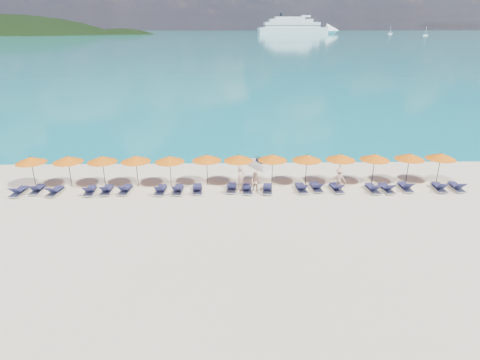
{
  "coord_description": "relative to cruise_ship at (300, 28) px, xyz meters",
  "views": [
    {
      "loc": [
        -0.53,
        -21.36,
        10.58
      ],
      "look_at": [
        0.0,
        3.0,
        1.2
      ],
      "focal_mm": 30.0,
      "sensor_mm": 36.0,
      "label": 1
    }
  ],
  "objects": [
    {
      "name": "umbrella_11",
      "position": [
        -83.91,
        -565.11,
        -6.35
      ],
      "size": [
        2.1,
        2.1,
        2.28
      ],
      "color": "black",
      "rests_on": "ground"
    },
    {
      "name": "lounger_14",
      "position": [
        -89.27,
        -566.45,
        -8.13
      ],
      "size": [
        0.79,
        1.75,
        0.66
      ],
      "rotation": [
        0.0,
        0.0,
        0.1
      ],
      "color": "silver",
      "rests_on": "ground"
    },
    {
      "name": "jetski",
      "position": [
        -94.2,
        -561.51,
        -8.06
      ],
      "size": [
        1.7,
        2.18,
        0.74
      ],
      "rotation": [
        0.0,
        0.0,
        0.52
      ],
      "color": "silver",
      "rests_on": "ground"
    },
    {
      "name": "beachgoer_b",
      "position": [
        -94.83,
        -566.55,
        -7.63
      ],
      "size": [
        0.81,
        0.66,
        1.46
      ],
      "primitive_type": "imported",
      "rotation": [
        0.0,
        0.0,
        -0.41
      ],
      "color": "#D7A285",
      "rests_on": "ground"
    },
    {
      "name": "umbrella_4",
      "position": [
        -100.73,
        -565.32,
        -6.35
      ],
      "size": [
        2.1,
        2.1,
        2.28
      ],
      "color": "black",
      "rests_on": "ground"
    },
    {
      "name": "lounger_18",
      "position": [
        -82.18,
        -566.48,
        -8.13
      ],
      "size": [
        0.78,
        1.75,
        0.66
      ],
      "rotation": [
        0.0,
        0.0,
        -0.09
      ],
      "color": "silver",
      "rests_on": "ground"
    },
    {
      "name": "umbrella_12",
      "position": [
        -81.67,
        -565.08,
        -6.35
      ],
      "size": [
        2.1,
        2.1,
        2.28
      ],
      "color": "black",
      "rests_on": "ground"
    },
    {
      "name": "lounger_5",
      "position": [
        -103.67,
        -566.43,
        -8.13
      ],
      "size": [
        0.77,
        1.75,
        0.66
      ],
      "rotation": [
        0.0,
        0.0,
        -0.09
      ],
      "color": "silver",
      "rests_on": "ground"
    },
    {
      "name": "umbrella_1",
      "position": [
        -107.73,
        -565.23,
        -6.35
      ],
      "size": [
        2.1,
        2.1,
        2.28
      ],
      "color": "black",
      "rests_on": "ground"
    },
    {
      "name": "lounger_19",
      "position": [
        -80.95,
        -566.45,
        -8.13
      ],
      "size": [
        0.72,
        1.73,
        0.66
      ],
      "rotation": [
        0.0,
        0.0,
        -0.06
      ],
      "color": "silver",
      "rests_on": "ground"
    },
    {
      "name": "lounger_10",
      "position": [
        -95.42,
        -566.47,
        -8.13
      ],
      "size": [
        0.72,
        1.73,
        0.66
      ],
      "rotation": [
        0.0,
        0.0,
        0.06
      ],
      "color": "silver",
      "rests_on": "ground"
    },
    {
      "name": "lounger_3",
      "position": [
        -106.0,
        -566.58,
        -8.13
      ],
      "size": [
        0.74,
        1.74,
        0.66
      ],
      "rotation": [
        0.0,
        0.0,
        0.07
      ],
      "color": "silver",
      "rests_on": "ground"
    },
    {
      "name": "lounger_8",
      "position": [
        -98.79,
        -566.43,
        -8.13
      ],
      "size": [
        0.72,
        1.73,
        0.66
      ],
      "rotation": [
        0.0,
        0.0,
        0.06
      ],
      "color": "silver",
      "rests_on": "ground"
    },
    {
      "name": "lounger_4",
      "position": [
        -104.91,
        -566.48,
        -8.13
      ],
      "size": [
        0.67,
        1.72,
        0.66
      ],
      "rotation": [
        0.0,
        0.0,
        0.03
      ],
      "color": "silver",
      "rests_on": "ground"
    },
    {
      "name": "lounger_13",
      "position": [
        -90.62,
        -566.27,
        -8.13
      ],
      "size": [
        0.71,
        1.73,
        0.66
      ],
      "rotation": [
        0.0,
        0.0,
        0.06
      ],
      "color": "silver",
      "rests_on": "ground"
    },
    {
      "name": "umbrella_0",
      "position": [
        -110.21,
        -565.31,
        -6.35
      ],
      "size": [
        2.1,
        2.1,
        2.28
      ],
      "color": "black",
      "rests_on": "ground"
    },
    {
      "name": "lounger_7",
      "position": [
        -100.1,
        -566.53,
        -8.13
      ],
      "size": [
        0.68,
        1.72,
        0.66
      ],
      "rotation": [
        0.0,
        0.0,
        -0.03
      ],
      "color": "silver",
      "rests_on": "ground"
    },
    {
      "name": "lounger_15",
      "position": [
        -86.83,
        -566.62,
        -8.13
      ],
      "size": [
        0.73,
        1.74,
        0.66
      ],
      "rotation": [
        0.0,
        0.0,
        0.07
      ],
      "color": "silver",
      "rests_on": "ground"
    },
    {
      "name": "headland_main",
      "position": [
        -395.9,
        -30.35,
        -46.36
      ],
      "size": [
        374.0,
        242.0,
        126.5
      ],
      "color": "black",
      "rests_on": "ground"
    },
    {
      "name": "sea",
      "position": [
        -95.9,
        89.65,
        -8.36
      ],
      "size": [
        1600.0,
        1300.0,
        0.01
      ],
      "primitive_type": "cube",
      "color": "#1FA9B2",
      "rests_on": "ground"
    },
    {
      "name": "lounger_1",
      "position": [
        -109.66,
        -566.25,
        -8.13
      ],
      "size": [
        0.71,
        1.73,
        0.66
      ],
      "rotation": [
        0.0,
        0.0,
        0.06
      ],
      "color": "silver",
      "rests_on": "ground"
    },
    {
      "name": "cruise_ship",
      "position": [
        0.0,
        0.0,
        0.0
      ],
      "size": [
        116.79,
        31.06,
        32.15
      ],
      "rotation": [
        0.0,
        0.0,
        0.11
      ],
      "color": "white",
      "rests_on": "ground"
    },
    {
      "name": "umbrella_2",
      "position": [
        -105.37,
        -565.26,
        -6.35
      ],
      "size": [
        2.1,
        2.1,
        2.28
      ],
      "color": "black",
      "rests_on": "ground"
    },
    {
      "name": "umbrella_3",
      "position": [
        -103.07,
        -565.22,
        -6.35
      ],
      "size": [
        2.1,
        2.1,
        2.28
      ],
      "color": "black",
      "rests_on": "ground"
    },
    {
      "name": "lounger_6",
      "position": [
        -101.26,
        -566.55,
        -8.13
      ],
      "size": [
        0.69,
        1.72,
        0.66
      ],
      "rotation": [
        0.0,
        0.0,
        -0.04
      ],
      "color": "silver",
      "rests_on": "ground"
    },
    {
      "name": "umbrella_6",
      "position": [
        -95.96,
        -565.16,
        -6.35
      ],
      "size": [
        2.1,
        2.1,
        2.28
      ],
      "color": "black",
      "rests_on": "ground"
    },
    {
      "name": "lounger_9",
      "position": [
        -96.46,
        -566.27,
        -8.13
      ],
      "size": [
        0.77,
        1.75,
        0.66
      ],
      "rotation": [
        0.0,
        0.0,
        -0.09
      ],
      "color": "silver",
      "rests_on": "ground"
    },
    {
      "name": "umbrella_10",
      "position": [
        -86.41,
        -565.21,
        -6.35
      ],
      "size": [
        2.1,
        2.1,
        2.28
      ],
      "color": "black",
      "rests_on": "ground"
    },
    {
      "name": "lounger_11",
      "position": [
        -94.02,
        -566.52,
        -8.13
      ],
      "size": [
        0.79,
        1.76,
        0.66
      ],
      "rotation": [
        0.0,
        0.0,
        -0.1
      ],
      "color": "silver",
      "rests_on": "ground"
    },
    {
      "name": "lounger_0",
      "position": [
        -110.73,
        -566.61,
        -8.13
      ],
      "size": [
        0.66,
        1.72,
        0.66
      ],
      "rotation": [
        0.0,
        0.0,
        -0.03
      ],
      "color": "silver",
      "rests_on": "ground"
    },
    {
      "name": "sailboat_far",
      "position": [
        130.65,
        10.49,
        -7.28
      ],
      "size": [
        5.76,
        1.92,
        10.56
      ],
      "color": "white",
      "rests_on": "ground"
    },
    {
      "name": "lounger_16",
      "position": [
        -85.86,
        -566.6,
        -8.13
      ],
      "size": [
        0.79,
        1.75,
        0.66
      ],
      "rotation": [
        0.0,
        0.0,
        0.1
      ],
      "color": "silver",
      "rests_on": "ground"
    },
    {
      "name": "beachgoer_a",
      "position": [
        -95.83,
        -566.36,
        -7.47
      ],
      "size": [
        0.77,
        0.76,
        1.79
      ],
      "primitive_type": "imported",
      "rotation": [
        0.0,
        0.0,
        0.76
      ],
      "color": "#D7A285",
      "rests_on": "ground"
    },
    {
      "name": "sailboat_near",
      "position": [
        131.93,
        -97.32,
        -7.36
      ],
      "size": [
        5.32,
        1.77,
        9.75
      ],
      "color": "white",
      "rests_on": "ground"
    },
    {
      "name": "umbrella_7",
      "position": [
        -93.58,
        -565.12,
        -6.35
      ],
      "size": [
        2.1,
        2.1,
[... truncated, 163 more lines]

